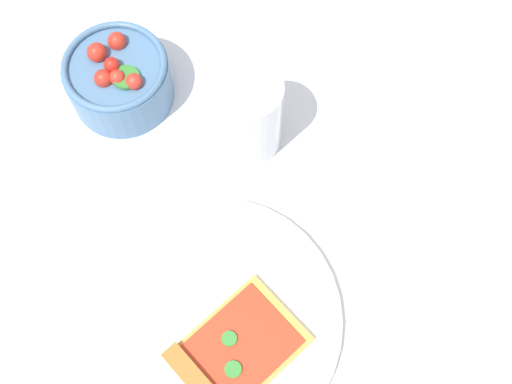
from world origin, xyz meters
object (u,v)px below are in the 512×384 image
object	(u,v)px
plate	(212,320)
soda_glass	(249,117)
paper_napkin	(453,274)
salad_bowl	(119,79)
pizza_slice_main	(230,356)

from	to	relation	value
plate	soda_glass	xyz separation A→B (m)	(-0.01, 0.22, 0.05)
plate	paper_napkin	bearing A→B (deg)	24.28
plate	salad_bowl	world-z (taller)	salad_bowl
plate	pizza_slice_main	distance (m)	0.05
paper_napkin	salad_bowl	bearing A→B (deg)	162.25
pizza_slice_main	soda_glass	size ratio (longest dim) A/B	1.35
pizza_slice_main	soda_glass	distance (m)	0.26
salad_bowl	pizza_slice_main	bearing A→B (deg)	-53.53
soda_glass	paper_napkin	bearing A→B (deg)	-23.50
salad_bowl	paper_napkin	bearing A→B (deg)	-17.75
soda_glass	paper_napkin	distance (m)	0.29
paper_napkin	plate	bearing A→B (deg)	-155.72
plate	salad_bowl	size ratio (longest dim) A/B	2.23
salad_bowl	soda_glass	bearing A→B (deg)	-8.06
pizza_slice_main	salad_bowl	xyz separation A→B (m)	(-0.21, 0.28, 0.02)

